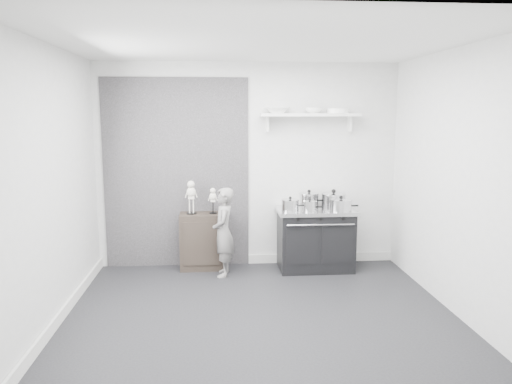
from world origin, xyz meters
TOP-DOWN VIEW (x-y plane):
  - ground at (0.00, 0.00)m, footprint 4.00×4.00m
  - room_shell at (-0.09, 0.15)m, footprint 4.02×3.62m
  - wall_shelf at (0.80, 1.68)m, footprint 1.30×0.26m
  - stove at (0.86, 1.48)m, footprint 1.01×0.63m
  - side_cabinet at (-0.63, 1.61)m, footprint 0.57×0.33m
  - child at (-0.35, 1.30)m, footprint 0.29×0.42m
  - pot_front_left at (0.51, 1.38)m, footprint 0.31×0.22m
  - pot_back_left at (0.80, 1.62)m, footprint 0.35×0.26m
  - pot_back_right at (1.12, 1.58)m, footprint 0.41×0.32m
  - pot_front_right at (1.15, 1.30)m, footprint 0.36×0.28m
  - pot_front_center at (0.75, 1.29)m, footprint 0.25×0.17m
  - skeleton_full at (-0.76, 1.61)m, footprint 0.14×0.09m
  - skeleton_torso at (-0.48, 1.61)m, footprint 0.11×0.07m
  - bowl_large at (0.37, 1.67)m, footprint 0.32×0.32m
  - bowl_small at (0.85, 1.67)m, footprint 0.23×0.23m
  - plate_stack at (1.17, 1.67)m, footprint 0.28×0.28m

SIDE VIEW (x-z plane):
  - ground at x=0.00m, z-range 0.00..0.00m
  - side_cabinet at x=-0.63m, z-range 0.00..0.74m
  - stove at x=0.86m, z-range 0.00..0.81m
  - child at x=-0.35m, z-range 0.00..1.13m
  - pot_front_center at x=0.75m, z-range 0.79..0.96m
  - pot_front_left at x=0.51m, z-range 0.79..0.98m
  - pot_front_right at x=1.15m, z-range 0.79..0.99m
  - pot_back_right at x=1.12m, z-range 0.78..1.02m
  - pot_back_left at x=0.80m, z-range 0.79..1.02m
  - skeleton_torso at x=-0.48m, z-range 0.74..1.13m
  - skeleton_full at x=-0.76m, z-range 0.74..1.25m
  - room_shell at x=-0.09m, z-range 0.28..2.99m
  - wall_shelf at x=0.80m, z-range 1.89..2.13m
  - plate_stack at x=1.17m, z-range 2.04..2.10m
  - bowl_small at x=0.85m, z-range 2.04..2.11m
  - bowl_large at x=0.37m, z-range 2.04..2.12m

